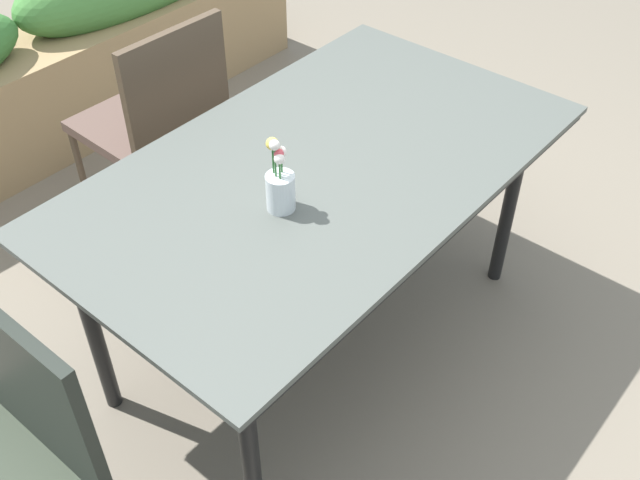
{
  "coord_description": "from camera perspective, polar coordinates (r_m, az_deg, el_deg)",
  "views": [
    {
      "loc": [
        -1.43,
        -1.1,
        2.03
      ],
      "look_at": [
        -0.08,
        0.04,
        0.45
      ],
      "focal_mm": 42.05,
      "sensor_mm": 36.0,
      "label": 1
    }
  ],
  "objects": [
    {
      "name": "planter_box",
      "position": [
        3.63,
        -21.13,
        12.05
      ],
      "size": [
        2.88,
        0.46,
        0.82
      ],
      "color": "#9E7F56",
      "rests_on": "ground"
    },
    {
      "name": "ground_plane",
      "position": [
        2.71,
        1.78,
        -6.58
      ],
      "size": [
        12.0,
        12.0,
        0.0
      ],
      "primitive_type": "plane",
      "color": "#756B5B"
    },
    {
      "name": "flower_vase",
      "position": [
        1.98,
        -3.06,
        4.18
      ],
      "size": [
        0.08,
        0.08,
        0.22
      ],
      "color": "silver",
      "rests_on": "dining_table"
    },
    {
      "name": "dining_table",
      "position": [
        2.22,
        0.0,
        4.6
      ],
      "size": [
        1.58,
        0.92,
        0.74
      ],
      "color": "#4C514C",
      "rests_on": "ground"
    },
    {
      "name": "chair_far_side",
      "position": [
        2.84,
        -12.15,
        9.11
      ],
      "size": [
        0.47,
        0.47,
        0.92
      ],
      "rotation": [
        0.0,
        0.0,
        -0.02
      ],
      "color": "brown",
      "rests_on": "ground"
    }
  ]
}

